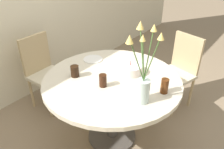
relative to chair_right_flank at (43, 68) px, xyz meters
name	(u,v)px	position (x,y,z in m)	size (l,w,h in m)	color
ground_plane	(112,136)	(0.03, -1.03, -0.52)	(16.00, 16.00, 0.00)	#89755B
dining_table	(112,89)	(0.03, -1.03, 0.11)	(1.28, 1.28, 0.75)	beige
chair_right_flank	(43,68)	(0.00, 0.00, 0.00)	(0.41, 0.41, 0.91)	beige
chair_left_flank	(179,68)	(1.03, -1.31, 0.00)	(0.49, 0.49, 0.91)	beige
birthday_cake	(130,69)	(0.22, -1.11, 0.27)	(0.22, 0.22, 0.13)	white
flower_vase	(143,79)	(-0.10, -1.43, 0.44)	(0.27, 0.29, 0.63)	#B2C6C1
side_plate	(93,59)	(0.21, -0.64, 0.24)	(0.21, 0.21, 0.01)	white
drink_glass_0	(103,81)	(-0.12, -1.05, 0.29)	(0.07, 0.07, 0.11)	#33190C
drink_glass_1	(165,86)	(0.12, -1.52, 0.29)	(0.06, 0.06, 0.13)	#51280F
drink_glass_2	(75,71)	(-0.15, -0.74, 0.28)	(0.08, 0.08, 0.11)	black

